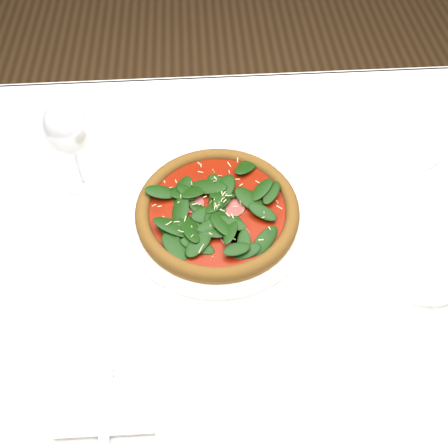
{
  "coord_description": "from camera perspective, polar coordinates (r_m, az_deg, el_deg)",
  "views": [
    {
      "loc": [
        -0.04,
        -0.52,
        1.45
      ],
      "look_at": [
        -0.01,
        -0.02,
        0.77
      ],
      "focal_mm": 40.0,
      "sensor_mm": 36.0,
      "label": 1
    }
  ],
  "objects": [
    {
      "name": "dining_table",
      "position": [
        0.95,
        0.27,
        -3.26
      ],
      "size": [
        1.21,
        0.81,
        0.75
      ],
      "color": "white",
      "rests_on": "ground"
    },
    {
      "name": "fork",
      "position": [
        0.74,
        -13.26,
        -18.17
      ],
      "size": [
        0.02,
        0.14,
        0.0
      ],
      "rotation": [
        0.0,
        0.0,
        0.02
      ],
      "color": "silver",
      "rests_on": "napkin"
    },
    {
      "name": "saucer_near",
      "position": [
        0.88,
        21.65,
        -4.25
      ],
      "size": [
        0.15,
        0.15,
        0.01
      ],
      "color": "white",
      "rests_on": "dining_table"
    },
    {
      "name": "saucer_far",
      "position": [
        1.05,
        20.34,
        8.46
      ],
      "size": [
        0.13,
        0.13,
        0.01
      ],
      "color": "white",
      "rests_on": "dining_table"
    },
    {
      "name": "plate",
      "position": [
        0.87,
        -0.76,
        1.01
      ],
      "size": [
        0.33,
        0.33,
        0.01
      ],
      "color": "white",
      "rests_on": "dining_table"
    },
    {
      "name": "pizza",
      "position": [
        0.86,
        -0.77,
        1.77
      ],
      "size": [
        0.36,
        0.36,
        0.04
      ],
      "rotation": [
        0.0,
        0.0,
        0.33
      ],
      "color": "#9F6C26",
      "rests_on": "plate"
    },
    {
      "name": "wine_glass",
      "position": [
        0.87,
        -17.47,
        10.1
      ],
      "size": [
        0.08,
        0.08,
        0.18
      ],
      "color": "white",
      "rests_on": "dining_table"
    },
    {
      "name": "ground",
      "position": [
        1.54,
        0.17,
        -16.47
      ],
      "size": [
        6.0,
        6.0,
        0.0
      ],
      "primitive_type": "plane",
      "color": "brown",
      "rests_on": "ground"
    },
    {
      "name": "napkin",
      "position": [
        0.74,
        -13.26,
        -20.23
      ],
      "size": [
        0.13,
        0.06,
        0.01
      ],
      "primitive_type": "cube",
      "rotation": [
        0.0,
        0.0,
        -0.02
      ],
      "color": "white",
      "rests_on": "dining_table"
    }
  ]
}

